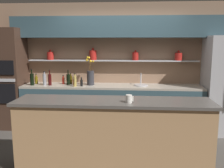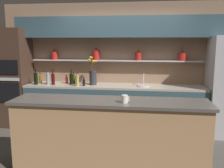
{
  "view_description": "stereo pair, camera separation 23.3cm",
  "coord_description": "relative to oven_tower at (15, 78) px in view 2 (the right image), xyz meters",
  "views": [
    {
      "loc": [
        0.23,
        -3.76,
        1.81
      ],
      "look_at": [
        -0.08,
        0.38,
        1.09
      ],
      "focal_mm": 40.0,
      "sensor_mm": 36.0,
      "label": 1
    },
    {
      "loc": [
        0.46,
        -3.73,
        1.81
      ],
      "look_at": [
        -0.08,
        0.38,
        1.09
      ],
      "focal_mm": 40.0,
      "sensor_mm": 36.0,
      "label": 2
    }
  ],
  "objects": [
    {
      "name": "back_counter_unit",
      "position": [
        2.14,
        0.0,
        -0.58
      ],
      "size": [
        3.64,
        0.62,
        0.92
      ],
      "color": "#334C56",
      "rests_on": "ground_plane"
    },
    {
      "name": "oven_tower",
      "position": [
        0.0,
        0.0,
        0.0
      ],
      "size": [
        0.61,
        0.64,
        2.07
      ],
      "color": "#3D281E",
      "rests_on": "ground_plane"
    },
    {
      "name": "bottle_sauce_2",
      "position": [
        1.55,
        -0.14,
        -0.04
      ],
      "size": [
        0.05,
        0.05,
        0.18
      ],
      "color": "black",
      "rests_on": "back_counter_unit"
    },
    {
      "name": "sink_fixture",
      "position": [
        2.74,
        0.01,
        -0.09
      ],
      "size": [
        0.27,
        0.27,
        0.25
      ],
      "color": "#B7B7BC",
      "rests_on": "back_counter_unit"
    },
    {
      "name": "bottle_sauce_5",
      "position": [
        1.37,
        0.01,
        -0.05
      ],
      "size": [
        0.05,
        0.05,
        0.16
      ],
      "color": "maroon",
      "rests_on": "back_counter_unit"
    },
    {
      "name": "bottle_wine_6",
      "position": [
        1.24,
        0.03,
        -0.0
      ],
      "size": [
        0.08,
        0.08,
        0.31
      ],
      "color": "black",
      "rests_on": "back_counter_unit"
    },
    {
      "name": "island_counter",
      "position": [
        2.3,
        -1.71,
        -0.52
      ],
      "size": [
        2.69,
        0.61,
        1.02
      ],
      "color": "tan",
      "rests_on": "ground_plane"
    },
    {
      "name": "flower_vase",
      "position": [
        1.71,
        0.01,
        0.06
      ],
      "size": [
        0.17,
        0.17,
        0.59
      ],
      "color": "#2D2D33",
      "rests_on": "back_counter_unit"
    },
    {
      "name": "bottle_sauce_8",
      "position": [
        1.12,
        0.09,
        -0.04
      ],
      "size": [
        0.05,
        0.05,
        0.19
      ],
      "color": "maroon",
      "rests_on": "back_counter_unit"
    },
    {
      "name": "coffee_mug",
      "position": [
        2.51,
        -1.83,
        0.04
      ],
      "size": [
        0.1,
        0.08,
        0.1
      ],
      "color": "silver",
      "rests_on": "island_counter"
    },
    {
      "name": "bottle_oil_9",
      "position": [
        0.54,
        0.08,
        -0.03
      ],
      "size": [
        0.06,
        0.06,
        0.21
      ],
      "color": "brown",
      "rests_on": "back_counter_unit"
    },
    {
      "name": "bottle_wine_3",
      "position": [
        0.89,
        -0.08,
        0.01
      ],
      "size": [
        0.07,
        0.07,
        0.32
      ],
      "color": "#380C0C",
      "rests_on": "back_counter_unit"
    },
    {
      "name": "bottle_spirit_4",
      "position": [
        0.78,
        -0.09,
        0.0
      ],
      "size": [
        0.07,
        0.07,
        0.28
      ],
      "color": "gray",
      "rests_on": "back_counter_unit"
    },
    {
      "name": "bottle_wine_1",
      "position": [
        0.52,
        -0.11,
        0.01
      ],
      "size": [
        0.08,
        0.08,
        0.33
      ],
      "color": "black",
      "rests_on": "back_counter_unit"
    },
    {
      "name": "back_wall_unit",
      "position": [
        2.29,
        0.29,
        0.51
      ],
      "size": [
        5.2,
        0.44,
        2.6
      ],
      "color": "#937056",
      "rests_on": "ground_plane"
    },
    {
      "name": "ground_plane",
      "position": [
        2.3,
        -1.24,
        -1.04
      ],
      "size": [
        12.0,
        12.0,
        0.0
      ],
      "primitive_type": "plane",
      "color": "#4C4742"
    },
    {
      "name": "bottle_spirit_7",
      "position": [
        1.43,
        -0.18,
        -0.01
      ],
      "size": [
        0.06,
        0.06,
        0.26
      ],
      "color": "tan",
      "rests_on": "back_counter_unit"
    },
    {
      "name": "bottle_oil_0",
      "position": [
        1.28,
        0.1,
        -0.02
      ],
      "size": [
        0.06,
        0.06,
        0.24
      ],
      "color": "#47380A",
      "rests_on": "back_counter_unit"
    }
  ]
}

